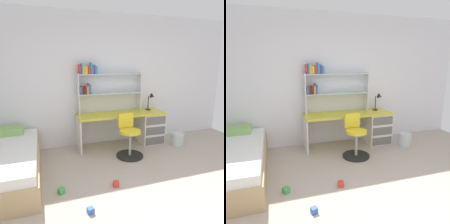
# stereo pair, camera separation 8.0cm
# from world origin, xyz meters

# --- Properties ---
(room_shell) EXTENTS (6.03, 6.57, 2.77)m
(room_shell) POSITION_xyz_m (-1.33, 1.35, 1.38)
(room_shell) COLOR silver
(room_shell) RESTS_ON ground_plane
(desk) EXTENTS (1.87, 0.58, 0.72)m
(desk) POSITION_xyz_m (0.71, 2.47, 0.40)
(desk) COLOR gold
(desk) RESTS_ON ground_plane
(bookshelf_hutch) EXTENTS (1.38, 0.22, 1.05)m
(bookshelf_hutch) POSITION_xyz_m (-0.20, 2.65, 1.36)
(bookshelf_hutch) COLOR silver
(bookshelf_hutch) RESTS_ON desk
(desk_lamp) EXTENTS (0.20, 0.17, 0.38)m
(desk_lamp) POSITION_xyz_m (0.97, 2.55, 0.97)
(desk_lamp) COLOR black
(desk_lamp) RESTS_ON desk
(swivel_chair) EXTENTS (0.52, 0.52, 0.82)m
(swivel_chair) POSITION_xyz_m (0.16, 1.91, 0.33)
(swivel_chair) COLOR black
(swivel_chair) RESTS_ON ground_plane
(bed_platform) EXTENTS (1.02, 2.01, 0.60)m
(bed_platform) POSITION_xyz_m (-1.98, 1.78, 0.24)
(bed_platform) COLOR tan
(bed_platform) RESTS_ON ground_plane
(waste_bin) EXTENTS (0.28, 0.28, 0.27)m
(waste_bin) POSITION_xyz_m (1.39, 2.09, 0.13)
(waste_bin) COLOR silver
(waste_bin) RESTS_ON ground_plane
(toy_block_red_0) EXTENTS (0.09, 0.09, 0.08)m
(toy_block_red_0) POSITION_xyz_m (-0.43, 1.00, 0.04)
(toy_block_red_0) COLOR red
(toy_block_red_0) RESTS_ON ground_plane
(toy_block_blue_1) EXTENTS (0.09, 0.09, 0.07)m
(toy_block_blue_1) POSITION_xyz_m (-0.91, 0.57, 0.04)
(toy_block_blue_1) COLOR #3860B7
(toy_block_blue_1) RESTS_ON ground_plane
(toy_block_green_2) EXTENTS (0.11, 0.11, 0.08)m
(toy_block_green_2) POSITION_xyz_m (-1.21, 1.08, 0.04)
(toy_block_green_2) COLOR #479E51
(toy_block_green_2) RESTS_ON ground_plane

